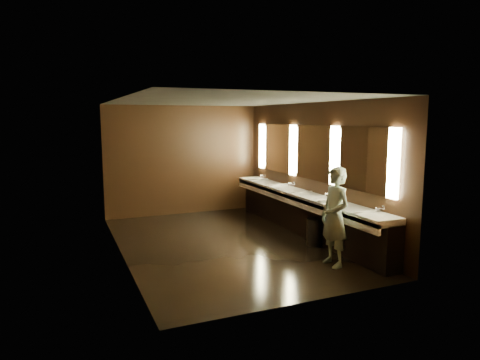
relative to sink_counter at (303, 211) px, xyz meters
name	(u,v)px	position (x,y,z in m)	size (l,w,h in m)	color
floor	(226,243)	(-1.79, 0.00, -0.50)	(6.00, 6.00, 0.00)	black
ceiling	(225,101)	(-1.79, 0.00, 2.30)	(4.00, 6.00, 0.02)	#2D2D2B
wall_back	(183,160)	(-1.79, 3.00, 0.90)	(4.00, 0.02, 2.80)	black
wall_front	(308,201)	(-1.79, -3.00, 0.90)	(4.00, 0.02, 2.80)	black
wall_left	(120,179)	(-3.79, 0.00, 0.90)	(0.02, 6.00, 2.80)	black
wall_right	(313,169)	(0.21, 0.00, 0.90)	(0.02, 6.00, 2.80)	black
sink_counter	(303,211)	(0.00, 0.00, 0.00)	(0.55, 5.40, 1.01)	black
mirror_band	(312,153)	(0.19, 0.00, 1.25)	(0.06, 5.03, 1.15)	#FDF5B6
person	(335,217)	(-0.57, -1.90, 0.34)	(0.61, 0.40, 1.68)	#7DAEBB
trash_bin	(315,232)	(-0.22, -0.80, -0.23)	(0.34, 0.34, 0.53)	black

